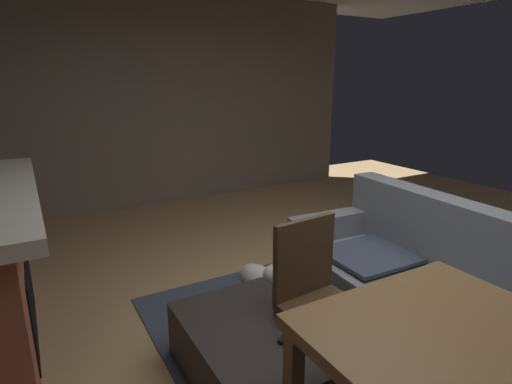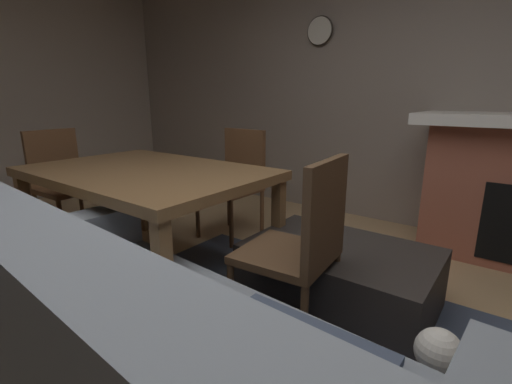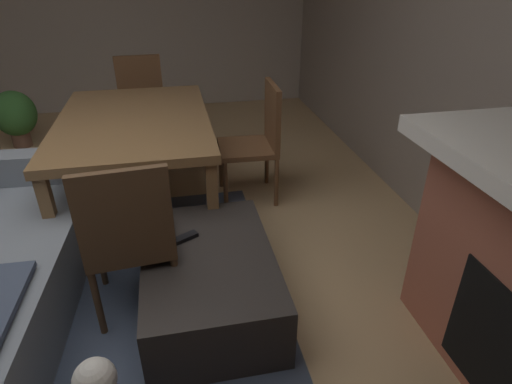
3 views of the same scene
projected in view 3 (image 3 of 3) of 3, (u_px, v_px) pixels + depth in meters
floor at (50, 323)px, 2.30m from camera, size 9.41×9.41×0.00m
area_rug at (103, 320)px, 2.31m from camera, size 2.60×2.00×0.01m
ottoman_coffee_table at (210, 281)px, 2.33m from camera, size 1.04×0.69×0.37m
tv_remote at (184, 238)px, 2.35m from camera, size 0.12×0.16×0.02m
dining_table at (134, 127)px, 3.08m from camera, size 1.61×1.07×0.74m
dining_chair_north at (2, 155)px, 2.99m from camera, size 0.45×0.45×0.93m
dining_chair_east at (142, 100)px, 4.18m from camera, size 0.46×0.46×0.93m
dining_chair_west at (129, 234)px, 2.13m from camera, size 0.48×0.48×0.93m
dining_chair_south at (259, 136)px, 3.31m from camera, size 0.45×0.45×0.93m
potted_plant at (15, 115)px, 4.33m from camera, size 0.42×0.42×0.59m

